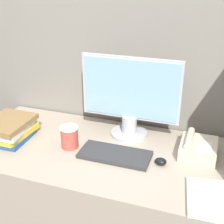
% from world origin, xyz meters
% --- Properties ---
extents(cubicle_panel_rear, '(1.90, 0.04, 1.62)m').
position_xyz_m(cubicle_panel_rear, '(0.00, 0.74, 0.81)').
color(cubicle_panel_rear, gray).
rests_on(cubicle_panel_rear, ground_plane).
extents(desk, '(1.50, 0.70, 0.77)m').
position_xyz_m(desk, '(0.00, 0.35, 0.39)').
color(desk, tan).
rests_on(desk, ground_plane).
extents(monitor, '(0.55, 0.21, 0.46)m').
position_xyz_m(monitor, '(0.09, 0.56, 0.99)').
color(monitor, '#B7B7BC').
rests_on(monitor, desk).
extents(keyboard, '(0.36, 0.17, 0.02)m').
position_xyz_m(keyboard, '(0.09, 0.32, 0.78)').
color(keyboard, '#333333').
rests_on(keyboard, desk).
extents(mouse, '(0.06, 0.05, 0.04)m').
position_xyz_m(mouse, '(0.32, 0.32, 0.79)').
color(mouse, black).
rests_on(mouse, desk).
extents(coffee_cup, '(0.10, 0.10, 0.12)m').
position_xyz_m(coffee_cup, '(-0.17, 0.33, 0.83)').
color(coffee_cup, '#BF4C3F').
rests_on(coffee_cup, desk).
extents(book_stack, '(0.22, 0.28, 0.12)m').
position_xyz_m(book_stack, '(-0.52, 0.30, 0.84)').
color(book_stack, '#264C8C').
rests_on(book_stack, desk).
extents(desk_telephone, '(0.18, 0.21, 0.11)m').
position_xyz_m(desk_telephone, '(0.48, 0.47, 0.82)').
color(desk_telephone, beige).
rests_on(desk_telephone, desk).
extents(paper_pile, '(0.23, 0.27, 0.02)m').
position_xyz_m(paper_pile, '(0.57, 0.13, 0.78)').
color(paper_pile, white).
rests_on(paper_pile, desk).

